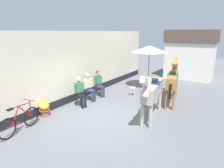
{
  "coord_description": "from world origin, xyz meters",
  "views": [
    {
      "loc": [
        4.22,
        -6.34,
        3.36
      ],
      "look_at": [
        -0.4,
        1.2,
        1.05
      ],
      "focal_mm": 32.19,
      "sensor_mm": 36.0,
      "label": 1
    }
  ],
  "objects_px": {
    "saddled_horse_far": "(173,79)",
    "spare_stool_white": "(133,88)",
    "seated_visitor_far": "(99,82)",
    "saddled_horse_near": "(152,91)",
    "seated_visitor_middle": "(89,86)",
    "leaning_bicycle": "(20,121)",
    "cafe_parasol": "(150,49)",
    "seated_visitor_near": "(80,90)",
    "flower_planter_near": "(44,108)"
  },
  "relations": [
    {
      "from": "saddled_horse_far",
      "to": "spare_stool_white",
      "type": "xyz_separation_m",
      "value": [
        -2.07,
        -0.1,
        -0.76
      ]
    },
    {
      "from": "seated_visitor_far",
      "to": "saddled_horse_near",
      "type": "relative_size",
      "value": 0.47
    },
    {
      "from": "seated_visitor_middle",
      "to": "leaning_bicycle",
      "type": "height_order",
      "value": "seated_visitor_middle"
    },
    {
      "from": "spare_stool_white",
      "to": "cafe_parasol",
      "type": "bearing_deg",
      "value": 85.34
    },
    {
      "from": "saddled_horse_near",
      "to": "spare_stool_white",
      "type": "bearing_deg",
      "value": 129.87
    },
    {
      "from": "saddled_horse_far",
      "to": "spare_stool_white",
      "type": "distance_m",
      "value": 2.21
    },
    {
      "from": "seated_visitor_near",
      "to": "seated_visitor_middle",
      "type": "xyz_separation_m",
      "value": [
        -0.14,
        0.86,
        0.0
      ]
    },
    {
      "from": "saddled_horse_far",
      "to": "seated_visitor_near",
      "type": "bearing_deg",
      "value": -140.61
    },
    {
      "from": "cafe_parasol",
      "to": "spare_stool_white",
      "type": "bearing_deg",
      "value": -94.66
    },
    {
      "from": "seated_visitor_middle",
      "to": "saddled_horse_far",
      "type": "xyz_separation_m",
      "value": [
        3.58,
        1.97,
        0.38
      ]
    },
    {
      "from": "flower_planter_near",
      "to": "leaning_bicycle",
      "type": "bearing_deg",
      "value": -74.85
    },
    {
      "from": "seated_visitor_near",
      "to": "seated_visitor_middle",
      "type": "relative_size",
      "value": 1.0
    },
    {
      "from": "seated_visitor_middle",
      "to": "cafe_parasol",
      "type": "relative_size",
      "value": 0.54
    },
    {
      "from": "seated_visitor_far",
      "to": "saddled_horse_near",
      "type": "xyz_separation_m",
      "value": [
        3.43,
        -1.28,
        0.38
      ]
    },
    {
      "from": "saddled_horse_near",
      "to": "spare_stool_white",
      "type": "xyz_separation_m",
      "value": [
        -1.94,
        2.32,
        -0.76
      ]
    },
    {
      "from": "cafe_parasol",
      "to": "spare_stool_white",
      "type": "distance_m",
      "value": 2.7
    },
    {
      "from": "seated_visitor_far",
      "to": "saddled_horse_near",
      "type": "bearing_deg",
      "value": -20.52
    },
    {
      "from": "seated_visitor_near",
      "to": "flower_planter_near",
      "type": "bearing_deg",
      "value": -106.88
    },
    {
      "from": "seated_visitor_middle",
      "to": "saddled_horse_far",
      "type": "bearing_deg",
      "value": 28.81
    },
    {
      "from": "seated_visitor_near",
      "to": "seated_visitor_middle",
      "type": "height_order",
      "value": "same"
    },
    {
      "from": "flower_planter_near",
      "to": "cafe_parasol",
      "type": "relative_size",
      "value": 0.25
    },
    {
      "from": "seated_visitor_near",
      "to": "seated_visitor_far",
      "type": "distance_m",
      "value": 1.7
    },
    {
      "from": "saddled_horse_far",
      "to": "spare_stool_white",
      "type": "height_order",
      "value": "saddled_horse_far"
    },
    {
      "from": "flower_planter_near",
      "to": "leaning_bicycle",
      "type": "distance_m",
      "value": 1.4
    },
    {
      "from": "seated_visitor_far",
      "to": "flower_planter_near",
      "type": "distance_m",
      "value": 3.37
    },
    {
      "from": "leaning_bicycle",
      "to": "seated_visitor_far",
      "type": "bearing_deg",
      "value": 89.92
    },
    {
      "from": "seated_visitor_far",
      "to": "saddled_horse_far",
      "type": "bearing_deg",
      "value": 17.68
    },
    {
      "from": "saddled_horse_near",
      "to": "cafe_parasol",
      "type": "height_order",
      "value": "cafe_parasol"
    },
    {
      "from": "seated_visitor_far",
      "to": "cafe_parasol",
      "type": "xyz_separation_m",
      "value": [
        1.64,
        2.89,
        1.59
      ]
    },
    {
      "from": "seated_visitor_far",
      "to": "spare_stool_white",
      "type": "distance_m",
      "value": 1.86
    },
    {
      "from": "seated_visitor_middle",
      "to": "seated_visitor_near",
      "type": "bearing_deg",
      "value": -81.0
    },
    {
      "from": "cafe_parasol",
      "to": "spare_stool_white",
      "type": "height_order",
      "value": "cafe_parasol"
    },
    {
      "from": "saddled_horse_near",
      "to": "leaning_bicycle",
      "type": "height_order",
      "value": "saddled_horse_near"
    },
    {
      "from": "seated_visitor_far",
      "to": "spare_stool_white",
      "type": "relative_size",
      "value": 3.02
    },
    {
      "from": "seated_visitor_middle",
      "to": "seated_visitor_far",
      "type": "xyz_separation_m",
      "value": [
        0.01,
        0.83,
        0.0
      ]
    },
    {
      "from": "saddled_horse_far",
      "to": "flower_planter_near",
      "type": "bearing_deg",
      "value": -131.45
    },
    {
      "from": "saddled_horse_near",
      "to": "flower_planter_near",
      "type": "bearing_deg",
      "value": -151.8
    },
    {
      "from": "saddled_horse_near",
      "to": "leaning_bicycle",
      "type": "relative_size",
      "value": 1.71
    },
    {
      "from": "saddled_horse_near",
      "to": "spare_stool_white",
      "type": "relative_size",
      "value": 6.48
    },
    {
      "from": "seated_visitor_middle",
      "to": "seated_visitor_far",
      "type": "relative_size",
      "value": 1.0
    },
    {
      "from": "seated_visitor_near",
      "to": "flower_planter_near",
      "type": "xyz_separation_m",
      "value": [
        -0.5,
        -1.63,
        -0.44
      ]
    },
    {
      "from": "saddled_horse_near",
      "to": "saddled_horse_far",
      "type": "height_order",
      "value": "same"
    },
    {
      "from": "seated_visitor_far",
      "to": "leaning_bicycle",
      "type": "relative_size",
      "value": 0.8
    },
    {
      "from": "cafe_parasol",
      "to": "leaning_bicycle",
      "type": "bearing_deg",
      "value": -102.32
    },
    {
      "from": "flower_planter_near",
      "to": "cafe_parasol",
      "type": "distance_m",
      "value": 6.84
    },
    {
      "from": "seated_visitor_near",
      "to": "cafe_parasol",
      "type": "relative_size",
      "value": 0.54
    },
    {
      "from": "saddled_horse_near",
      "to": "cafe_parasol",
      "type": "relative_size",
      "value": 1.16
    },
    {
      "from": "seated_visitor_middle",
      "to": "flower_planter_near",
      "type": "bearing_deg",
      "value": -98.21
    },
    {
      "from": "seated_visitor_near",
      "to": "seated_visitor_far",
      "type": "relative_size",
      "value": 1.0
    },
    {
      "from": "saddled_horse_near",
      "to": "leaning_bicycle",
      "type": "bearing_deg",
      "value": -135.43
    }
  ]
}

